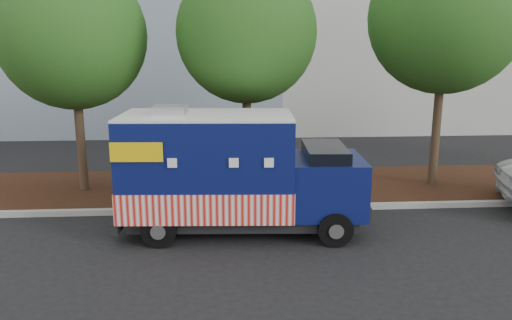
{
  "coord_description": "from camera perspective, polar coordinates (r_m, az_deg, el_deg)",
  "views": [
    {
      "loc": [
        -0.83,
        -11.34,
        4.42
      ],
      "look_at": [
        -0.03,
        0.6,
        1.61
      ],
      "focal_mm": 35.0,
      "sensor_mm": 36.0,
      "label": 1
    }
  ],
  "objects": [
    {
      "name": "ground",
      "position": [
        12.2,
        0.33,
        -8.02
      ],
      "size": [
        120.0,
        120.0,
        0.0
      ],
      "primitive_type": "plane",
      "color": "black",
      "rests_on": "ground"
    },
    {
      "name": "curb",
      "position": [
        13.49,
        -0.11,
        -5.58
      ],
      "size": [
        120.0,
        0.18,
        0.15
      ],
      "primitive_type": "cube",
      "color": "#9E9E99",
      "rests_on": "ground"
    },
    {
      "name": "mulch_strip",
      "position": [
        15.49,
        -0.61,
        -3.08
      ],
      "size": [
        120.0,
        4.0,
        0.15
      ],
      "primitive_type": "cube",
      "color": "black",
      "rests_on": "ground"
    },
    {
      "name": "tree_a",
      "position": [
        15.22,
        -20.26,
        13.2
      ],
      "size": [
        4.15,
        4.15,
        6.71
      ],
      "color": "#38281C",
      "rests_on": "ground"
    },
    {
      "name": "tree_b",
      "position": [
        14.29,
        -1.1,
        14.29
      ],
      "size": [
        3.92,
        3.92,
        6.66
      ],
      "color": "#38281C",
      "rests_on": "ground"
    },
    {
      "name": "tree_c",
      "position": [
        15.96,
        20.84,
        14.97
      ],
      "size": [
        4.43,
        4.43,
        7.36
      ],
      "color": "#38281C",
      "rests_on": "ground"
    },
    {
      "name": "sign_post",
      "position": [
        13.32,
        -7.48,
        -0.89
      ],
      "size": [
        0.06,
        0.06,
        2.4
      ],
      "primitive_type": "cube",
      "color": "#473828",
      "rests_on": "ground"
    },
    {
      "name": "food_truck",
      "position": [
        11.77,
        -3.06,
        -1.81
      ],
      "size": [
        5.87,
        2.49,
        3.03
      ],
      "rotation": [
        0.0,
        0.0,
        -0.06
      ],
      "color": "black",
      "rests_on": "ground"
    }
  ]
}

